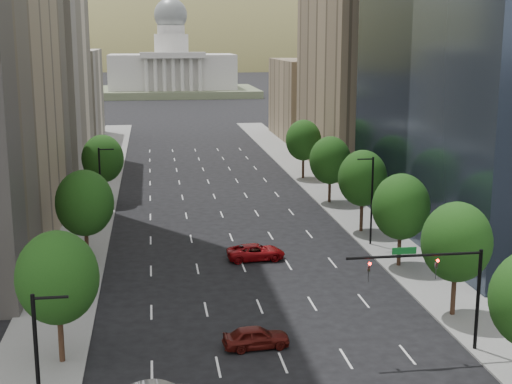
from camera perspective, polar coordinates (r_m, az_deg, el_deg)
name	(u,v)px	position (r m, az deg, el deg)	size (l,w,h in m)	color
sidewalk_left	(79,243)	(75.45, -13.79, -3.90)	(6.00, 200.00, 0.15)	slate
sidewalk_right	(374,231)	(78.63, 9.33, -3.05)	(6.00, 200.00, 0.15)	slate
midrise_cream_left	(36,57)	(116.55, -17.00, 10.16)	(14.00, 30.00, 35.00)	beige
filler_left	(64,96)	(149.67, -14.95, 7.34)	(14.00, 26.00, 18.00)	beige
parking_tan_right	(359,72)	(117.10, 8.14, 9.34)	(14.00, 30.00, 30.00)	#8C7759
filler_right	(313,99)	(149.45, 4.49, 7.32)	(14.00, 26.00, 16.00)	#8C7759
tree_right_1	(457,242)	(54.99, 15.56, -3.84)	(5.20, 5.20, 8.75)	#382316
tree_right_2	(401,207)	(65.80, 11.38, -1.15)	(5.20, 5.20, 8.61)	#382316
tree_right_3	(363,178)	(76.89, 8.42, 1.08)	(5.20, 5.20, 8.89)	#382316
tree_right_4	(330,160)	(90.24, 5.88, 2.51)	(5.20, 5.20, 8.46)	#382316
tree_right_5	(303,140)	(105.60, 3.77, 4.10)	(5.20, 5.20, 8.75)	#382316
tree_left_0	(57,278)	(47.02, -15.41, -6.55)	(5.20, 5.20, 8.75)	#382316
tree_left_1	(85,203)	(66.14, -13.38, -0.86)	(5.20, 5.20, 8.97)	#382316
tree_left_2	(103,159)	(91.65, -12.01, 2.59)	(5.20, 5.20, 8.68)	#382316
streetlight_rn	(371,198)	(72.26, 9.09, -0.50)	(1.70, 0.20, 9.00)	black
streetlight_ls	(39,378)	(36.25, -16.73, -13.92)	(1.70, 0.20, 9.00)	black
streetlight_ln	(101,186)	(79.00, -12.14, 0.46)	(1.70, 0.20, 9.00)	black
traffic_signal	(443,278)	(48.56, 14.58, -6.62)	(9.12, 0.40, 7.38)	black
capitol	(172,71)	(262.34, -6.65, 9.46)	(60.00, 40.00, 35.20)	#596647
foothills	(202,107)	(615.88, -4.32, 6.68)	(720.00, 413.00, 263.00)	olive
car_maroon	(256,337)	(49.34, 0.01, -11.39)	(1.80, 4.49, 1.53)	#4B100C
car_red_far	(256,252)	(67.80, -0.01, -4.76)	(2.50, 5.43, 1.51)	maroon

